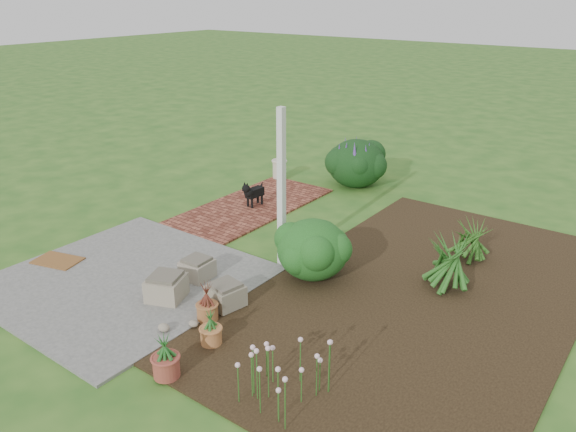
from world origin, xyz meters
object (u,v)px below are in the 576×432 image
Objects in this scene: black_dog at (253,192)px; cream_ceramic_urn at (279,169)px; evergreen_shrub at (313,248)px; stone_trough_near at (166,288)px.

black_dog reaches higher than cream_ceramic_urn.
evergreen_shrub is at bearing -27.58° from black_dog.
stone_trough_near is 1.16× the size of cream_ceramic_urn.
black_dog is at bearing -68.61° from cream_ceramic_urn.
evergreen_shrub is (3.27, -3.45, 0.24)m from cream_ceramic_urn.
black_dog is (-1.34, 3.48, 0.14)m from stone_trough_near.
stone_trough_near is 3.74m from black_dog.
stone_trough_near is at bearing -124.71° from evergreen_shrub.
stone_trough_near is 5.62m from cream_ceramic_urn.
evergreen_shrub is at bearing -46.49° from cream_ceramic_urn.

